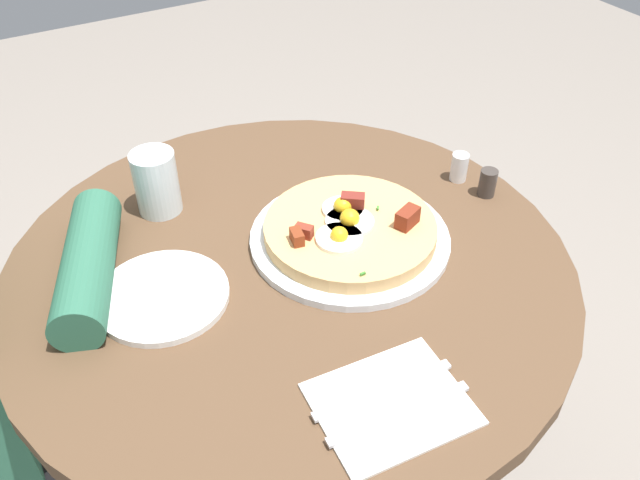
{
  "coord_description": "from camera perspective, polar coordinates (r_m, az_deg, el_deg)",
  "views": [
    {
      "loc": [
        0.64,
        -0.32,
        1.35
      ],
      "look_at": [
        0.0,
        0.05,
        0.75
      ],
      "focal_mm": 37.05,
      "sensor_mm": 36.0,
      "label": 1
    }
  ],
  "objects": [
    {
      "name": "bread_plate",
      "position": [
        0.91,
        -13.44,
        -4.71
      ],
      "size": [
        0.18,
        0.18,
        0.01
      ],
      "primitive_type": "cylinder",
      "color": "white",
      "rests_on": "dining_table"
    },
    {
      "name": "salt_shaker",
      "position": [
        1.12,
        11.94,
        6.17
      ],
      "size": [
        0.03,
        0.03,
        0.05
      ],
      "primitive_type": "cylinder",
      "color": "white",
      "rests_on": "dining_table"
    },
    {
      "name": "dining_table",
      "position": [
        1.07,
        -2.39,
        -8.7
      ],
      "size": [
        0.82,
        0.82,
        0.73
      ],
      "color": "brown",
      "rests_on": "ground_plane"
    },
    {
      "name": "pizza_plate",
      "position": [
        0.98,
        2.58,
        0.15
      ],
      "size": [
        0.3,
        0.3,
        0.01
      ],
      "primitive_type": "cylinder",
      "color": "white",
      "rests_on": "dining_table"
    },
    {
      "name": "pepper_shaker",
      "position": [
        1.1,
        14.27,
        4.81
      ],
      "size": [
        0.03,
        0.03,
        0.05
      ],
      "primitive_type": "cylinder",
      "color": "#3F3833",
      "rests_on": "dining_table"
    },
    {
      "name": "knife",
      "position": [
        0.78,
        5.49,
        -12.75
      ],
      "size": [
        0.03,
        0.18,
        0.0
      ],
      "primitive_type": "cube",
      "rotation": [
        0.0,
        0.0,
        1.49
      ],
      "color": "silver",
      "rests_on": "napkin"
    },
    {
      "name": "breakfast_pizza",
      "position": [
        0.97,
        2.6,
        1.02
      ],
      "size": [
        0.25,
        0.25,
        0.05
      ],
      "color": "tan",
      "rests_on": "pizza_plate"
    },
    {
      "name": "fork",
      "position": [
        0.77,
        6.86,
        -14.64
      ],
      "size": [
        0.03,
        0.18,
        0.0
      ],
      "primitive_type": "cube",
      "rotation": [
        0.0,
        0.0,
        1.49
      ],
      "color": "silver",
      "rests_on": "napkin"
    },
    {
      "name": "water_glass",
      "position": [
        1.04,
        -13.95,
        4.85
      ],
      "size": [
        0.07,
        0.07,
        0.1
      ],
      "primitive_type": "cylinder",
      "color": "silver",
      "rests_on": "dining_table"
    },
    {
      "name": "napkin",
      "position": [
        0.78,
        6.14,
        -13.89
      ],
      "size": [
        0.15,
        0.18,
        0.0
      ],
      "primitive_type": "cube",
      "rotation": [
        0.0,
        0.0,
        1.49
      ],
      "color": "white",
      "rests_on": "dining_table"
    }
  ]
}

